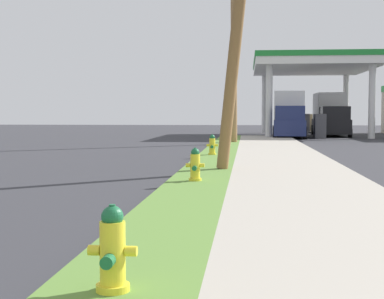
{
  "coord_description": "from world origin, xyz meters",
  "views": [
    {
      "loc": [
        1.79,
        0.68,
        1.63
      ],
      "look_at": [
        0.48,
        14.18,
        0.77
      ],
      "focal_mm": 53.11,
      "sensor_mm": 36.0,
      "label": 1
    }
  ],
  "objects_px": {
    "car_tan_by_near_pump": "(313,124)",
    "utility_pole_background": "(234,56)",
    "truck_navy_on_apron": "(289,116)",
    "fire_hydrant_third": "(212,146)",
    "fire_hydrant_fourth": "(224,136)",
    "fire_hydrant_nearest": "(112,253)",
    "fire_hydrant_second": "(195,166)",
    "truck_black_at_forecourt": "(330,115)"
  },
  "relations": [
    {
      "from": "car_tan_by_near_pump",
      "to": "utility_pole_background",
      "type": "bearing_deg",
      "value": -108.28
    },
    {
      "from": "utility_pole_background",
      "to": "truck_navy_on_apron",
      "type": "relative_size",
      "value": 1.38
    },
    {
      "from": "fire_hydrant_third",
      "to": "utility_pole_background",
      "type": "relative_size",
      "value": 0.08
    },
    {
      "from": "truck_navy_on_apron",
      "to": "fire_hydrant_third",
      "type": "bearing_deg",
      "value": -102.71
    },
    {
      "from": "car_tan_by_near_pump",
      "to": "truck_navy_on_apron",
      "type": "distance_m",
      "value": 10.81
    },
    {
      "from": "truck_navy_on_apron",
      "to": "fire_hydrant_fourth",
      "type": "bearing_deg",
      "value": -112.42
    },
    {
      "from": "fire_hydrant_third",
      "to": "car_tan_by_near_pump",
      "type": "xyz_separation_m",
      "value": [
        6.89,
        28.56,
        0.28
      ]
    },
    {
      "from": "fire_hydrant_third",
      "to": "fire_hydrant_nearest",
      "type": "bearing_deg",
      "value": -89.53
    },
    {
      "from": "fire_hydrant_nearest",
      "to": "fire_hydrant_fourth",
      "type": "height_order",
      "value": "same"
    },
    {
      "from": "fire_hydrant_fourth",
      "to": "car_tan_by_near_pump",
      "type": "distance_m",
      "value": 21.23
    },
    {
      "from": "fire_hydrant_nearest",
      "to": "car_tan_by_near_pump",
      "type": "relative_size",
      "value": 0.16
    },
    {
      "from": "car_tan_by_near_pump",
      "to": "truck_navy_on_apron",
      "type": "xyz_separation_m",
      "value": [
        -2.79,
        -10.41,
        0.77
      ]
    },
    {
      "from": "car_tan_by_near_pump",
      "to": "truck_navy_on_apron",
      "type": "bearing_deg",
      "value": -105.02
    },
    {
      "from": "utility_pole_background",
      "to": "truck_navy_on_apron",
      "type": "distance_m",
      "value": 9.95
    },
    {
      "from": "fire_hydrant_second",
      "to": "truck_navy_on_apron",
      "type": "height_order",
      "value": "truck_navy_on_apron"
    },
    {
      "from": "utility_pole_background",
      "to": "fire_hydrant_fourth",
      "type": "bearing_deg",
      "value": -116.12
    },
    {
      "from": "utility_pole_background",
      "to": "car_tan_by_near_pump",
      "type": "xyz_separation_m",
      "value": [
        6.33,
        19.16,
        -3.95
      ]
    },
    {
      "from": "fire_hydrant_second",
      "to": "fire_hydrant_third",
      "type": "xyz_separation_m",
      "value": [
        -0.11,
        8.1,
        0.0
      ]
    },
    {
      "from": "fire_hydrant_second",
      "to": "truck_navy_on_apron",
      "type": "distance_m",
      "value": 26.57
    },
    {
      "from": "fire_hydrant_second",
      "to": "truck_black_at_forecourt",
      "type": "height_order",
      "value": "truck_black_at_forecourt"
    },
    {
      "from": "fire_hydrant_nearest",
      "to": "truck_black_at_forecourt",
      "type": "bearing_deg",
      "value": 79.15
    },
    {
      "from": "fire_hydrant_nearest",
      "to": "truck_navy_on_apron",
      "type": "relative_size",
      "value": 0.11
    },
    {
      "from": "fire_hydrant_nearest",
      "to": "utility_pole_background",
      "type": "xyz_separation_m",
      "value": [
        0.43,
        25.49,
        4.22
      ]
    },
    {
      "from": "fire_hydrant_second",
      "to": "fire_hydrant_third",
      "type": "height_order",
      "value": "same"
    },
    {
      "from": "truck_black_at_forecourt",
      "to": "utility_pole_background",
      "type": "bearing_deg",
      "value": -119.7
    },
    {
      "from": "utility_pole_background",
      "to": "car_tan_by_near_pump",
      "type": "distance_m",
      "value": 20.56
    },
    {
      "from": "fire_hydrant_second",
      "to": "car_tan_by_near_pump",
      "type": "height_order",
      "value": "car_tan_by_near_pump"
    },
    {
      "from": "fire_hydrant_fourth",
      "to": "car_tan_by_near_pump",
      "type": "xyz_separation_m",
      "value": [
        6.79,
        20.11,
        0.28
      ]
    },
    {
      "from": "fire_hydrant_fourth",
      "to": "fire_hydrant_nearest",
      "type": "bearing_deg",
      "value": -89.91
    },
    {
      "from": "fire_hydrant_third",
      "to": "car_tan_by_near_pump",
      "type": "bearing_deg",
      "value": 76.44
    },
    {
      "from": "fire_hydrant_third",
      "to": "truck_black_at_forecourt",
      "type": "distance_m",
      "value": 22.41
    },
    {
      "from": "fire_hydrant_fourth",
      "to": "truck_black_at_forecourt",
      "type": "height_order",
      "value": "truck_black_at_forecourt"
    },
    {
      "from": "utility_pole_background",
      "to": "truck_navy_on_apron",
      "type": "xyz_separation_m",
      "value": [
        3.53,
        8.75,
        -3.18
      ]
    },
    {
      "from": "fire_hydrant_nearest",
      "to": "car_tan_by_near_pump",
      "type": "bearing_deg",
      "value": 81.4
    },
    {
      "from": "fire_hydrant_nearest",
      "to": "fire_hydrant_second",
      "type": "distance_m",
      "value": 7.98
    },
    {
      "from": "car_tan_by_near_pump",
      "to": "fire_hydrant_nearest",
      "type": "bearing_deg",
      "value": -98.6
    },
    {
      "from": "fire_hydrant_second",
      "to": "car_tan_by_near_pump",
      "type": "relative_size",
      "value": 0.16
    },
    {
      "from": "truck_black_at_forecourt",
      "to": "fire_hydrant_fourth",
      "type": "bearing_deg",
      "value": -119.44
    },
    {
      "from": "fire_hydrant_second",
      "to": "utility_pole_background",
      "type": "distance_m",
      "value": 18.01
    },
    {
      "from": "fire_hydrant_third",
      "to": "truck_navy_on_apron",
      "type": "relative_size",
      "value": 0.11
    },
    {
      "from": "truck_navy_on_apron",
      "to": "truck_black_at_forecourt",
      "type": "bearing_deg",
      "value": 43.57
    },
    {
      "from": "truck_black_at_forecourt",
      "to": "truck_navy_on_apron",
      "type": "bearing_deg",
      "value": -136.43
    }
  ]
}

